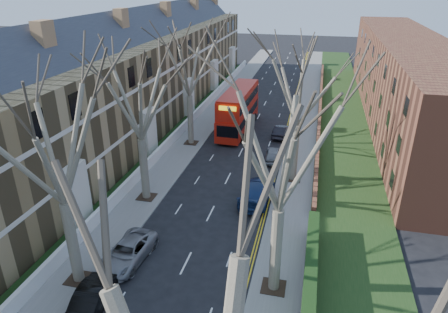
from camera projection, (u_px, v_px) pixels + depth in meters
The scene contains 17 objects.
pavement_left at pixel (214, 113), 53.19m from camera, with size 3.00×102.00×0.12m, color slate.
pavement_right at pixel (305, 119), 50.66m from camera, with size 3.00×102.00×0.12m, color slate.
terrace_left at pixel (131, 83), 45.46m from camera, with size 9.70×78.00×13.60m.
flats_right at pixel (404, 79), 49.76m from camera, with size 13.97×54.00×10.00m.
front_wall_left at pixel (183, 128), 46.22m from camera, with size 0.30×78.00×1.00m.
grass_verge_right at pixel (342, 121), 49.67m from camera, with size 6.00×102.00×0.06m.
tree_left_mid at pixel (51, 131), 19.97m from camera, with size 10.50×10.50×14.71m.
tree_left_far at pixel (137, 88), 28.96m from camera, with size 10.15×10.15×14.22m.
tree_left_dist at pixel (188, 55), 39.47m from camera, with size 10.50×10.50×14.71m.
tree_right_mid at pixel (283, 136), 19.34m from camera, with size 10.50×10.50×14.71m.
tree_right_far at pixel (301, 78), 31.87m from camera, with size 10.15×10.15×14.22m.
double_decker_bus at pixel (238, 111), 46.47m from camera, with size 3.11×11.53×4.78m.
car_left_mid at pixel (89, 304), 21.27m from camera, with size 1.50×4.30×1.42m, color black.
car_left_far at pixel (128, 252), 25.31m from camera, with size 2.22×4.81×1.34m, color gray.
car_right_near at pixel (257, 192), 32.15m from camera, with size 2.26×5.55×1.61m, color navy.
car_right_mid at pixel (273, 154), 39.26m from camera, with size 1.53×3.79×1.29m, color gray.
car_right_far at pixel (281, 131), 45.08m from camera, with size 1.37×3.92×1.29m, color black.
Camera 1 is at (7.07, -10.20, 16.64)m, focal length 32.00 mm.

